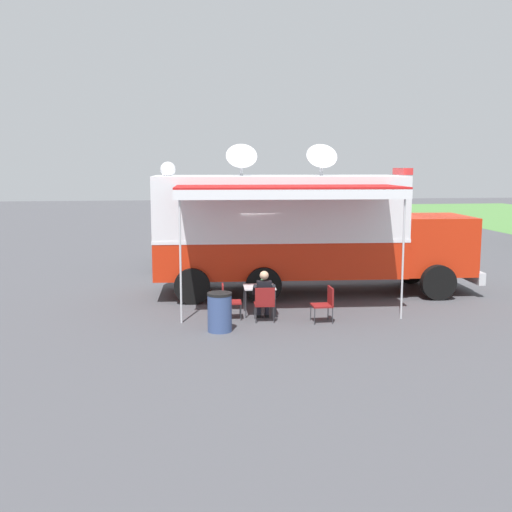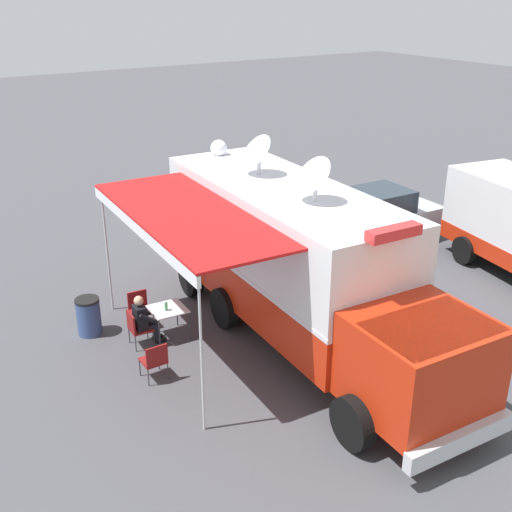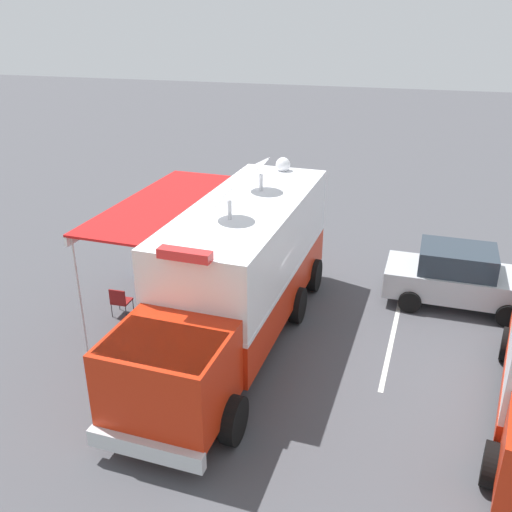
{
  "view_description": "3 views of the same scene",
  "coord_description": "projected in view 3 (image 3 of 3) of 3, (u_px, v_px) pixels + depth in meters",
  "views": [
    {
      "loc": [
        18.05,
        -3.09,
        3.82
      ],
      "look_at": [
        1.31,
        -0.84,
        1.33
      ],
      "focal_mm": 43.68,
      "sensor_mm": 36.0,
      "label": 1
    },
    {
      "loc": [
        7.9,
        11.09,
        7.64
      ],
      "look_at": [
        -0.0,
        -1.11,
        1.39
      ],
      "focal_mm": 44.4,
      "sensor_mm": 36.0,
      "label": 2
    },
    {
      "loc": [
        -3.78,
        13.06,
        8.08
      ],
      "look_at": [
        0.05,
        -1.0,
        1.59
      ],
      "focal_mm": 39.78,
      "sensor_mm": 36.0,
      "label": 3
    }
  ],
  "objects": [
    {
      "name": "seated_responder",
      "position": [
        155.0,
        275.0,
        16.99
      ],
      "size": [
        0.68,
        0.57,
        1.25
      ],
      "color": "black",
      "rests_on": "ground"
    },
    {
      "name": "water_bottle",
      "position": [
        171.0,
        272.0,
        16.76
      ],
      "size": [
        0.07,
        0.07,
        0.22
      ],
      "color": "#3F9959",
      "rests_on": "folding_table"
    },
    {
      "name": "lot_stripe",
      "position": [
        392.0,
        338.0,
        14.97
      ],
      "size": [
        0.4,
        4.8,
        0.01
      ],
      "primitive_type": "cube",
      "rotation": [
        0.0,
        0.0,
        -0.06
      ],
      "color": "silver",
      "rests_on": "ground"
    },
    {
      "name": "trash_bin",
      "position": [
        145.0,
        262.0,
        18.31
      ],
      "size": [
        0.57,
        0.57,
        0.91
      ],
      "color": "#384C7F",
      "rests_on": "ground"
    },
    {
      "name": "ground_plane",
      "position": [
        248.0,
        323.0,
        15.71
      ],
      "size": [
        100.0,
        100.0,
        0.0
      ],
      "primitive_type": "plane",
      "color": "#47474C"
    },
    {
      "name": "car_behind_truck",
      "position": [
        459.0,
        277.0,
        16.37
      ],
      "size": [
        4.27,
        2.16,
        1.76
      ],
      "color": "#B2B5BA",
      "rests_on": "ground"
    },
    {
      "name": "folding_table",
      "position": [
        174.0,
        276.0,
        16.86
      ],
      "size": [
        0.85,
        0.85,
        0.73
      ],
      "color": "silver",
      "rests_on": "ground"
    },
    {
      "name": "folding_chair_spare_by_truck",
      "position": [
        120.0,
        300.0,
        15.86
      ],
      "size": [
        0.48,
        0.48,
        0.87
      ],
      "color": "maroon",
      "rests_on": "ground"
    },
    {
      "name": "folding_chair_at_table",
      "position": [
        150.0,
        278.0,
        17.1
      ],
      "size": [
        0.51,
        0.51,
        0.87
      ],
      "color": "maroon",
      "rests_on": "ground"
    },
    {
      "name": "command_truck",
      "position": [
        237.0,
        270.0,
        14.28
      ],
      "size": [
        5.19,
        9.62,
        4.53
      ],
      "color": "red",
      "rests_on": "ground"
    },
    {
      "name": "folding_chair_beside_table",
      "position": [
        174.0,
        268.0,
        17.76
      ],
      "size": [
        0.51,
        0.51,
        0.87
      ],
      "color": "maroon",
      "rests_on": "ground"
    }
  ]
}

